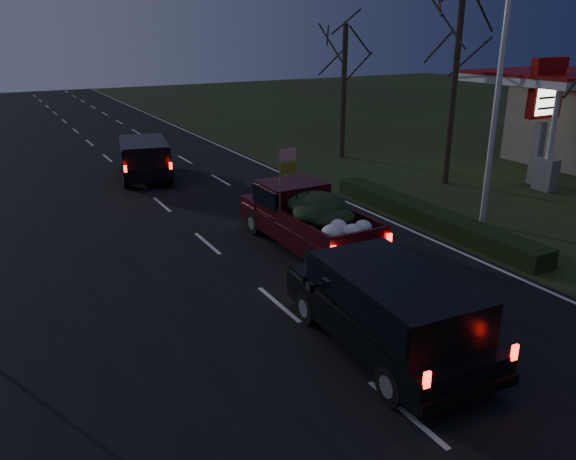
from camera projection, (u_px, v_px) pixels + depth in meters
name	position (u px, v px, depth m)	size (l,w,h in m)	color
ground	(279.00, 305.00, 14.49)	(120.00, 120.00, 0.00)	black
road_asphalt	(279.00, 304.00, 14.49)	(14.00, 120.00, 0.02)	black
hedge_row	(428.00, 216.00, 20.43)	(1.00, 10.00, 0.60)	black
light_pole	(501.00, 68.00, 18.64)	(0.50, 0.90, 9.16)	silver
gas_price_pylon	(545.00, 100.00, 24.66)	(2.00, 0.41, 5.57)	gray
gas_canopy	(556.00, 83.00, 26.20)	(7.10, 6.10, 4.88)	silver
bare_tree_mid	(459.00, 38.00, 23.83)	(3.60, 3.60, 8.50)	black
bare_tree_far	(345.00, 59.00, 29.51)	(3.60, 3.60, 7.00)	black
pickup_truck	(307.00, 214.00, 18.05)	(2.22, 5.65, 2.95)	#3A070D
lead_suv	(144.00, 155.00, 26.45)	(3.12, 5.45, 1.47)	black
rear_suv	(390.00, 304.00, 12.02)	(2.58, 5.48, 1.54)	black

